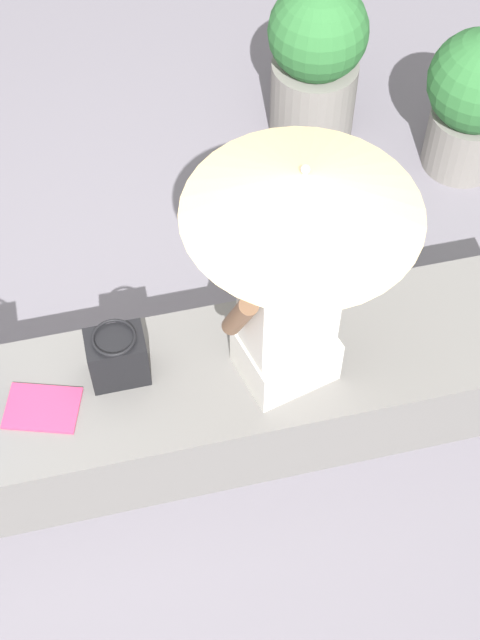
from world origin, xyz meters
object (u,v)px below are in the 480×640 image
Objects in this scene: parasol at (304,193)px; planter_near at (316,60)px; handbag_black at (117,357)px; magazine at (42,408)px; planter_far at (475,98)px; person_seated at (289,311)px.

planter_near is (0.58, 1.69, -0.93)m from parasol.
handbag_black is 2.03m from planter_near.
magazine is 0.35× the size of planter_far.
person_seated is 1.89m from planter_far.
person_seated is at bearing -109.50° from planter_near.
person_seated is at bearing -10.70° from handbag_black.
handbag_black is at bearing 33.48° from magazine.
planter_far is (2.26, 1.28, -0.01)m from magazine.
parasol reaches higher than person_seated.
planter_near is (1.56, 1.69, 0.03)m from magazine.
parasol is 2.01m from planter_near.
parasol is at bearing 45.57° from person_seated.
planter_near reaches higher than planter_far.
parasol reaches higher than magazine.
magazine is (-0.32, -0.09, -0.12)m from handbag_black.
person_seated is 1.86m from planter_near.
parasol is at bearing -135.05° from planter_far.
parasol is 3.87× the size of magazine.
planter_far is (1.94, 1.19, -0.13)m from handbag_black.
magazine is at bearing -164.32° from handbag_black.
magazine is 0.31× the size of planter_near.
parasol is (0.03, 0.03, 0.58)m from person_seated.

